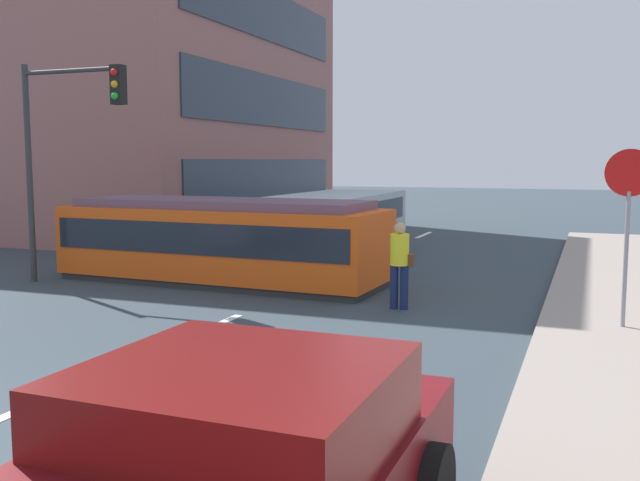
# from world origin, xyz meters

# --- Properties ---
(ground_plane) EXTENTS (120.00, 120.00, 0.00)m
(ground_plane) POSITION_xyz_m (0.00, 10.00, 0.00)
(ground_plane) COLOR #333F48
(lane_stripe_1) EXTENTS (0.16, 2.40, 0.01)m
(lane_stripe_1) POSITION_xyz_m (0.00, 2.00, 0.01)
(lane_stripe_1) COLOR silver
(lane_stripe_1) RESTS_ON ground
(lane_stripe_2) EXTENTS (0.16, 2.40, 0.01)m
(lane_stripe_2) POSITION_xyz_m (0.00, 6.00, 0.01)
(lane_stripe_2) COLOR silver
(lane_stripe_2) RESTS_ON ground
(lane_stripe_3) EXTENTS (0.16, 2.40, 0.01)m
(lane_stripe_3) POSITION_xyz_m (0.00, 16.34, 0.01)
(lane_stripe_3) COLOR silver
(lane_stripe_3) RESTS_ON ground
(lane_stripe_4) EXTENTS (0.16, 2.40, 0.01)m
(lane_stripe_4) POSITION_xyz_m (0.00, 22.34, 0.01)
(lane_stripe_4) COLOR silver
(lane_stripe_4) RESTS_ON ground
(corner_building) EXTENTS (15.91, 14.49, 12.80)m
(corner_building) POSITION_xyz_m (-13.70, 20.72, 6.40)
(corner_building) COLOR #9B635F
(corner_building) RESTS_ON ground
(streetcar_tram) EXTENTS (7.83, 2.86, 1.94)m
(streetcar_tram) POSITION_xyz_m (-2.08, 10.34, 1.00)
(streetcar_tram) COLOR #EB5415
(streetcar_tram) RESTS_ON ground
(city_bus) EXTENTS (2.59, 5.98, 1.87)m
(city_bus) POSITION_xyz_m (-0.96, 15.39, 1.08)
(city_bus) COLOR #ABC0C4
(city_bus) RESTS_ON ground
(pedestrian_crossing) EXTENTS (0.46, 0.36, 1.67)m
(pedestrian_crossing) POSITION_xyz_m (2.60, 8.82, 0.94)
(pedestrian_crossing) COLOR #18234C
(pedestrian_crossing) RESTS_ON ground
(stop_sign) EXTENTS (0.76, 0.07, 2.88)m
(stop_sign) POSITION_xyz_m (6.52, 8.17, 2.19)
(stop_sign) COLOR gray
(stop_sign) RESTS_ON sidewalk_curb_right
(traffic_light_mast) EXTENTS (2.77, 0.33, 5.01)m
(traffic_light_mast) POSITION_xyz_m (-5.14, 8.73, 3.51)
(traffic_light_mast) COLOR #333333
(traffic_light_mast) RESTS_ON ground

